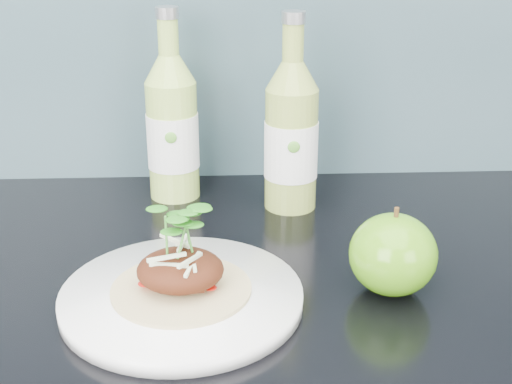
% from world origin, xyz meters
% --- Properties ---
extents(dinner_plate, '(0.28, 0.28, 0.02)m').
position_xyz_m(dinner_plate, '(-0.11, 1.61, 0.91)').
color(dinner_plate, white).
rests_on(dinner_plate, kitchen_counter).
extents(pork_taco, '(0.15, 0.15, 0.10)m').
position_xyz_m(pork_taco, '(-0.11, 1.61, 0.94)').
color(pork_taco, tan).
rests_on(pork_taco, dinner_plate).
extents(green_apple, '(0.11, 0.11, 0.10)m').
position_xyz_m(green_apple, '(0.11, 1.63, 0.94)').
color(green_apple, '#37850E').
rests_on(green_apple, kitchen_counter).
extents(cider_bottle_left, '(0.09, 0.09, 0.26)m').
position_xyz_m(cider_bottle_left, '(-0.14, 1.90, 1.00)').
color(cider_bottle_left, '#A4C954').
rests_on(cider_bottle_left, kitchen_counter).
extents(cider_bottle_right, '(0.09, 0.09, 0.26)m').
position_xyz_m(cider_bottle_right, '(0.02, 1.86, 1.00)').
color(cider_bottle_right, '#92A946').
rests_on(cider_bottle_right, kitchen_counter).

